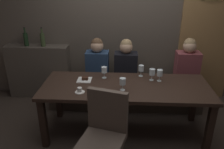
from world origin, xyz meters
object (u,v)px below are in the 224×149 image
object	(u,v)px
wine_glass_far_left	(152,73)
dining_table	(126,91)
espresso_cup	(80,90)
dessert_plate	(85,79)
wine_glass_end_right	(160,73)
diner_redhead	(97,62)
wine_bottle_dark_red	(26,39)
banquette_bench	(125,94)
wine_glass_center_front	(104,70)
diner_far_end	(187,63)
chair_near_side	(104,130)
wine_bottle_pale_label	(43,39)
wine_glass_near_left	(141,68)
wine_glass_center_back	(123,82)
diner_bearded	(126,63)

from	to	relation	value
wine_glass_far_left	dining_table	bearing A→B (deg)	-152.65
espresso_cup	dessert_plate	size ratio (longest dim) A/B	0.63
dining_table	wine_glass_end_right	world-z (taller)	wine_glass_end_right
diner_redhead	wine_bottle_dark_red	bearing A→B (deg)	166.31
dessert_plate	dining_table	bearing A→B (deg)	-12.68
dessert_plate	espresso_cup	bearing A→B (deg)	-90.28
wine_bottle_dark_red	dessert_plate	xyz separation A→B (m)	(1.14, -0.90, -0.32)
wine_glass_end_right	espresso_cup	size ratio (longest dim) A/B	1.37
banquette_bench	wine_glass_center_front	xyz separation A→B (m)	(-0.30, -0.48, 0.62)
diner_far_end	wine_bottle_dark_red	world-z (taller)	wine_bottle_dark_red
wine_glass_center_front	wine_glass_far_left	world-z (taller)	same
diner_redhead	wine_bottle_dark_red	xyz separation A→B (m)	(-1.25, 0.31, 0.28)
dining_table	chair_near_side	bearing A→B (deg)	-107.06
wine_bottle_pale_label	wine_glass_center_front	distance (m)	1.38
chair_near_side	wine_glass_center_front	xyz separation A→B (m)	(-0.08, 0.95, 0.29)
banquette_bench	wine_glass_end_right	distance (m)	0.94
wine_bottle_pale_label	wine_glass_near_left	xyz separation A→B (m)	(1.63, -0.70, -0.21)
chair_near_side	dessert_plate	distance (m)	0.94
wine_glass_center_front	wine_glass_near_left	bearing A→B (deg)	9.95
wine_glass_center_front	wine_glass_center_back	xyz separation A→B (m)	(0.26, -0.36, 0.00)
wine_glass_center_front	dessert_plate	xyz separation A→B (m)	(-0.26, -0.10, -0.10)
wine_glass_near_left	wine_glass_end_right	distance (m)	0.29
diner_far_end	wine_glass_center_back	distance (m)	1.31
diner_far_end	wine_glass_far_left	xyz separation A→B (m)	(-0.60, -0.52, 0.05)
wine_glass_far_left	espresso_cup	bearing A→B (deg)	-156.07
wine_bottle_pale_label	espresso_cup	size ratio (longest dim) A/B	2.72
wine_bottle_pale_label	dessert_plate	xyz separation A→B (m)	(0.85, -0.89, -0.32)
chair_near_side	dessert_plate	xyz separation A→B (m)	(-0.34, 0.85, 0.20)
banquette_bench	diner_bearded	bearing A→B (deg)	128.27
diner_far_end	wine_bottle_dark_red	size ratio (longest dim) A/B	2.32
chair_near_side	diner_bearded	xyz separation A→B (m)	(0.22, 1.43, 0.23)
wine_glass_far_left	chair_near_side	bearing A→B (deg)	-122.50
wine_glass_center_back	wine_glass_near_left	bearing A→B (deg)	60.53
wine_bottle_dark_red	wine_glass_near_left	bearing A→B (deg)	-20.29
chair_near_side	wine_bottle_pale_label	world-z (taller)	wine_bottle_pale_label
wine_bottle_pale_label	wine_glass_center_back	distance (m)	1.80
diner_bearded	wine_bottle_pale_label	size ratio (longest dim) A/B	2.22
chair_near_side	wine_glass_end_right	world-z (taller)	chair_near_side
wine_glass_center_front	banquette_bench	bearing A→B (deg)	57.55
wine_bottle_dark_red	wine_glass_end_right	size ratio (longest dim) A/B	1.99
wine_bottle_pale_label	wine_glass_end_right	xyz separation A→B (m)	(1.87, -0.85, -0.21)
chair_near_side	wine_glass_far_left	bearing A→B (deg)	57.50
wine_glass_center_front	wine_glass_end_right	size ratio (longest dim) A/B	1.00
wine_bottle_pale_label	wine_glass_far_left	xyz separation A→B (m)	(1.77, -0.83, -0.22)
banquette_bench	wine_glass_center_front	world-z (taller)	wine_glass_center_front
diner_bearded	dessert_plate	xyz separation A→B (m)	(-0.56, -0.58, -0.04)
wine_glass_center_back	wine_bottle_dark_red	bearing A→B (deg)	145.06
wine_glass_far_left	dessert_plate	world-z (taller)	wine_glass_far_left
wine_glass_center_front	wine_glass_far_left	size ratio (longest dim) A/B	1.00
wine_bottle_dark_red	wine_glass_center_back	distance (m)	2.05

